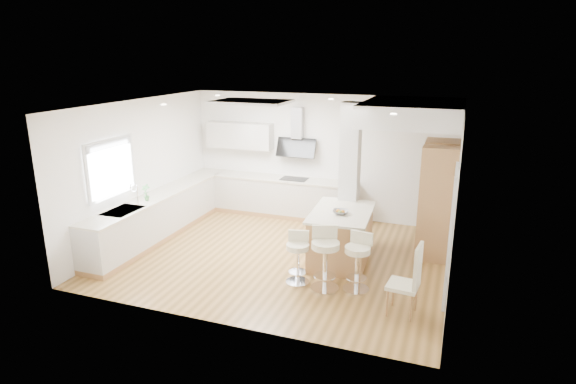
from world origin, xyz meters
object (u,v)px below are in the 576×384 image
at_px(peninsula, 341,236).
at_px(dining_chair, 410,278).
at_px(bar_stool_a, 298,255).
at_px(bar_stool_b, 325,255).
at_px(bar_stool_c, 358,259).

distance_m(peninsula, dining_chair, 2.06).
distance_m(bar_stool_a, dining_chair, 1.89).
relative_size(peninsula, bar_stool_b, 1.57).
distance_m(bar_stool_a, bar_stool_c, 0.98).
relative_size(peninsula, bar_stool_c, 1.72).
bearing_deg(bar_stool_c, peninsula, 127.46).
relative_size(bar_stool_b, bar_stool_c, 1.09).
distance_m(bar_stool_c, dining_chair, 1.01).
bearing_deg(bar_stool_b, bar_stool_a, 151.87).
bearing_deg(bar_stool_b, bar_stool_c, -5.27).
distance_m(bar_stool_b, dining_chair, 1.41).
height_order(bar_stool_b, bar_stool_c, bar_stool_b).
bearing_deg(dining_chair, bar_stool_c, 155.23).
xyz_separation_m(peninsula, dining_chair, (1.38, -1.53, 0.11)).
xyz_separation_m(bar_stool_b, dining_chair, (1.36, -0.37, 0.01)).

